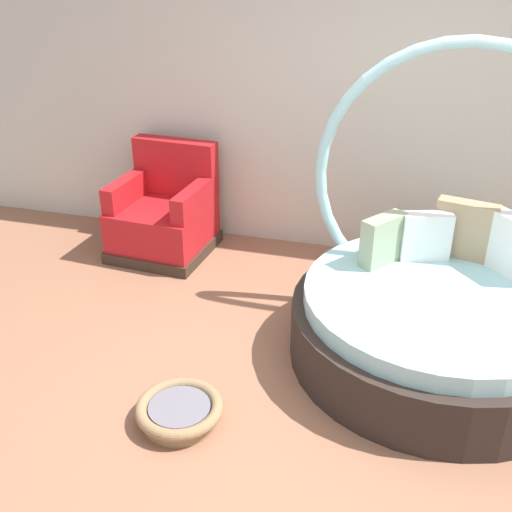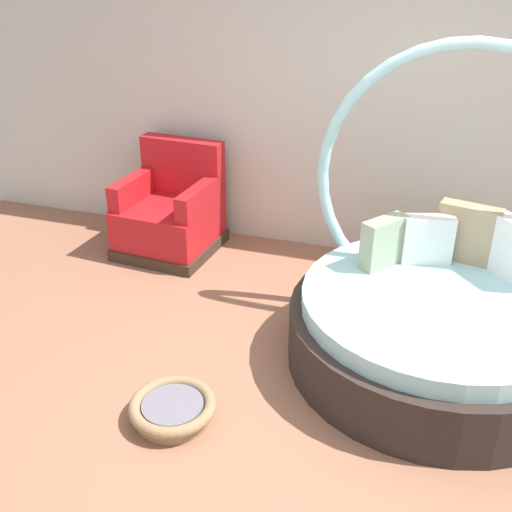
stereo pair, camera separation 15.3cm
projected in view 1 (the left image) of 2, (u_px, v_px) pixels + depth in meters
name	position (u px, v px, depth m)	size (l,w,h in m)	color
ground_plane	(327.00, 422.00, 3.57)	(8.00, 8.00, 0.02)	#936047
back_wall	(385.00, 100.00, 4.91)	(8.00, 0.12, 2.68)	beige
round_daybed	(439.00, 304.00, 4.00)	(1.89, 1.89, 1.99)	#2D231E
red_armchair	(165.00, 215.00, 5.37)	(0.85, 0.85, 0.94)	#38281E
pet_basket	(180.00, 411.00, 3.53)	(0.51, 0.51, 0.13)	#8E704C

